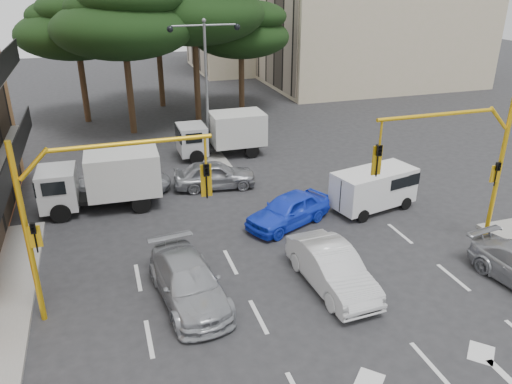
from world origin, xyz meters
TOP-DOWN VIEW (x-y plane):
  - ground at (0.00, 0.00)m, footprint 120.00×120.00m
  - median_strip at (0.00, 16.00)m, footprint 1.40×6.00m
  - pine_left_near at (-3.94, 21.96)m, footprint 9.15×9.15m
  - pine_center at (1.06, 23.96)m, footprint 9.98×9.98m
  - pine_left_far at (-6.94, 25.96)m, footprint 8.32×8.32m
  - pine_right at (5.06, 25.96)m, footprint 7.49×7.49m
  - pine_back at (-0.94, 28.96)m, footprint 9.15×9.15m
  - signal_mast_right at (6.80, 1.99)m, footprint 5.79×0.37m
  - signal_mast_left at (-6.80, 1.99)m, footprint 5.79×0.37m
  - street_lamp_center at (0.00, 16.00)m, footprint 4.16×0.36m
  - car_white_hatch at (0.98, 0.86)m, footprint 1.84×4.60m
  - car_blue_compact at (1.25, 5.78)m, footprint 4.46×3.24m
  - car_silver_wagon at (-3.95, 1.62)m, footprint 2.47×5.01m
  - car_silver_cross_a at (-5.29, 11.50)m, footprint 4.52×2.13m
  - car_silver_cross_b at (-0.86, 10.80)m, footprint 4.36×2.19m
  - van_white at (5.59, 6.07)m, footprint 4.22×2.59m
  - box_truck_a at (-6.40, 10.00)m, footprint 5.57×2.49m
  - box_truck_b at (0.73, 15.50)m, footprint 5.27×2.22m

SIDE VIEW (x-z plane):
  - ground at x=0.00m, z-range 0.00..0.00m
  - median_strip at x=0.00m, z-range 0.00..0.15m
  - car_silver_cross_a at x=-5.29m, z-range 0.00..1.25m
  - car_silver_wagon at x=-3.95m, z-range 0.00..1.40m
  - car_blue_compact at x=1.25m, z-range 0.00..1.41m
  - car_silver_cross_b at x=-0.86m, z-range 0.00..1.43m
  - car_white_hatch at x=0.98m, z-range 0.00..1.49m
  - van_white at x=5.59m, z-range 0.00..1.96m
  - box_truck_b at x=0.73m, z-range 0.00..2.59m
  - box_truck_a at x=-6.40m, z-range 0.00..2.71m
  - signal_mast_right at x=6.80m, z-range 0.88..6.88m
  - signal_mast_left at x=-6.80m, z-range 0.88..6.88m
  - street_lamp_center at x=0.00m, z-range 1.54..9.31m
  - pine_right at x=5.06m, z-range 2.03..10.40m
  - pine_left_far at x=-6.94m, z-range 2.26..11.56m
  - pine_left_near at x=-3.94m, z-range 2.49..12.72m
  - pine_back at x=-0.94m, z-range 2.49..12.72m
  - pine_center at x=1.06m, z-range 2.72..13.88m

